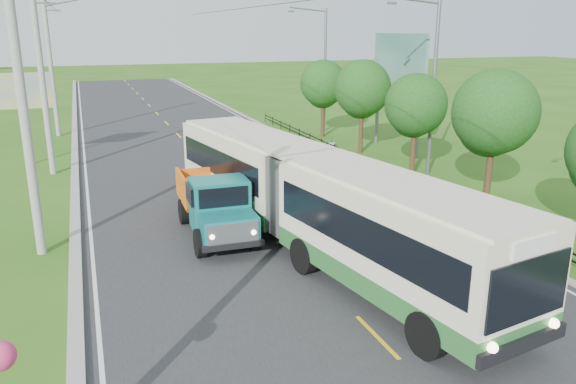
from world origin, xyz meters
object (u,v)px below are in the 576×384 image
streetlight_far (323,66)px  planter_far (330,144)px  planter_mid (392,172)px  tree_back (323,86)px  billboard_right (399,66)px  pole_far (51,65)px  pole_near (24,108)px  tree_fifth (362,91)px  bus (311,194)px  pole_mid (43,78)px  streetlight_mid (431,82)px  billboard_left (24,97)px  dump_truck (215,201)px  tree_fourth (415,108)px  planter_near (494,218)px  tree_third (493,116)px

streetlight_far → planter_far: size_ratio=13.54×
planter_mid → planter_far: same height
tree_back → billboard_right: size_ratio=0.75×
billboard_right → pole_far: bearing=147.7°
pole_near → planter_mid: bearing=16.5°
tree_fifth → bus: size_ratio=0.32×
billboard_right → pole_near: bearing=-151.9°
pole_mid → streetlight_mid: 20.16m
tree_fifth → planter_far: (-1.26, 1.86, -3.57)m
pole_far → pole_mid: bearing=-90.0°
billboard_left → dump_truck: (7.37, -15.31, -2.52)m
tree_fourth → streetlight_mid: 1.54m
tree_back → planter_near: (-1.26, -20.14, -3.37)m
tree_third → bus: tree_third is taller
pole_near → pole_mid: size_ratio=1.00×
pole_mid → tree_fourth: bearing=-20.7°
pole_mid → planter_near: pole_mid is taller
pole_far → billboard_right: pole_far is taller
tree_third → planter_far: 14.40m
tree_back → streetlight_far: streetlight_far is taller
tree_third → tree_fifth: 12.00m
planter_far → pole_far: bearing=146.9°
tree_fifth → dump_truck: bearing=-136.3°
pole_far → tree_back: bearing=-20.7°
dump_truck → streetlight_far: bearing=57.9°
pole_far → billboard_left: size_ratio=1.92×
tree_fifth → bus: (-9.16, -14.00, -1.80)m
planter_near → billboard_right: bearing=75.2°
bus → dump_truck: 3.87m
streetlight_mid → dump_truck: streetlight_mid is taller
pole_far → tree_fifth: size_ratio=1.72×
pole_far → streetlight_mid: size_ratio=1.10×
streetlight_far → bus: streetlight_far is taller
pole_near → streetlight_mid: size_ratio=1.10×
streetlight_mid → billboard_left: size_ratio=1.74×
tree_third → billboard_right: billboard_right is taller
billboard_left → bus: (10.20, -17.86, -1.82)m
planter_near → pole_mid: bearing=138.3°
pole_near → dump_truck: pole_near is taller
pole_near → dump_truck: bearing=-2.9°
pole_far → billboard_left: 9.17m
tree_fourth → streetlight_mid: bearing=-10.1°
bus → dump_truck: size_ratio=3.12×
planter_mid → planter_far: size_ratio=1.00×
tree_fourth → dump_truck: size_ratio=0.94×
pole_near → planter_far: pole_near is taller
tree_third → pole_far: bearing=126.1°
pole_mid → pole_far: (0.00, 12.00, 0.00)m
pole_mid → planter_far: pole_mid is taller
pole_near → tree_third: pole_near is taller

